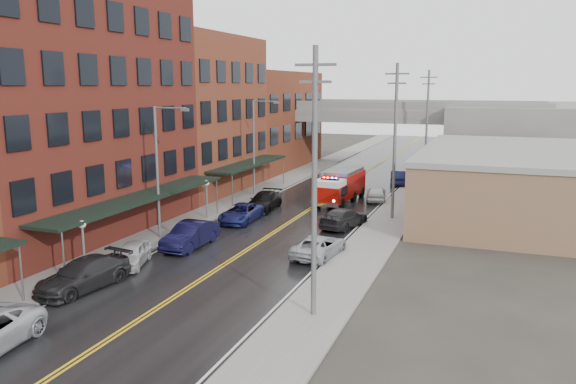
% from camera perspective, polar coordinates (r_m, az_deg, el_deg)
% --- Properties ---
extents(road, '(11.00, 160.00, 0.02)m').
position_cam_1_polar(road, '(41.85, -0.47, -3.52)').
color(road, black).
rests_on(road, ground).
extents(sidewalk_left, '(3.00, 160.00, 0.15)m').
position_cam_1_polar(sidewalk_left, '(44.90, -9.21, -2.59)').
color(sidewalk_left, slate).
rests_on(sidewalk_left, ground).
extents(sidewalk_right, '(3.00, 160.00, 0.15)m').
position_cam_1_polar(sidewalk_right, '(39.90, 9.40, -4.29)').
color(sidewalk_right, slate).
rests_on(sidewalk_right, ground).
extents(curb_left, '(0.30, 160.00, 0.15)m').
position_cam_1_polar(curb_left, '(44.12, -7.35, -2.77)').
color(curb_left, gray).
rests_on(curb_left, ground).
extents(curb_right, '(0.30, 160.00, 0.15)m').
position_cam_1_polar(curb_right, '(40.23, 7.09, -4.10)').
color(curb_right, gray).
rests_on(curb_right, ground).
extents(brick_building_b, '(9.00, 20.00, 18.00)m').
position_cam_1_polar(brick_building_b, '(41.58, -21.75, 8.17)').
color(brick_building_b, '#5B1A18').
rests_on(brick_building_b, ground).
extents(brick_building_c, '(9.00, 15.00, 15.00)m').
position_cam_1_polar(brick_building_c, '(55.87, -9.49, 7.72)').
color(brick_building_c, brown).
rests_on(brick_building_c, ground).
extents(brick_building_far, '(9.00, 20.00, 12.00)m').
position_cam_1_polar(brick_building_far, '(71.63, -2.42, 7.30)').
color(brick_building_far, brown).
rests_on(brick_building_far, ground).
extents(tan_building, '(14.00, 22.00, 5.00)m').
position_cam_1_polar(tan_building, '(48.53, 21.96, 0.69)').
color(tan_building, '#8A674A').
rests_on(tan_building, ground).
extents(right_far_block, '(18.00, 30.00, 8.00)m').
position_cam_1_polar(right_far_block, '(78.20, 23.08, 5.28)').
color(right_far_block, slate).
rests_on(right_far_block, ground).
extents(awning_1, '(2.60, 18.00, 3.09)m').
position_cam_1_polar(awning_1, '(38.62, -14.72, -0.56)').
color(awning_1, black).
rests_on(awning_1, ground).
extents(awning_2, '(2.60, 13.00, 3.09)m').
position_cam_1_polar(awning_2, '(53.65, -3.94, 2.87)').
color(awning_2, black).
rests_on(awning_2, ground).
extents(globe_lamp_1, '(0.44, 0.44, 3.12)m').
position_cam_1_polar(globe_lamp_1, '(32.74, -20.13, -4.11)').
color(globe_lamp_1, '#59595B').
rests_on(globe_lamp_1, ground).
extents(globe_lamp_2, '(0.44, 0.44, 3.12)m').
position_cam_1_polar(globe_lamp_2, '(44.00, -8.28, 0.15)').
color(globe_lamp_2, '#59595B').
rests_on(globe_lamp_2, ground).
extents(street_lamp_1, '(2.64, 0.22, 9.00)m').
position_cam_1_polar(street_lamp_1, '(38.55, -12.87, 2.81)').
color(street_lamp_1, '#59595B').
rests_on(street_lamp_1, ground).
extents(street_lamp_2, '(2.64, 0.22, 9.00)m').
position_cam_1_polar(street_lamp_2, '(52.55, -3.26, 5.13)').
color(street_lamp_2, '#59595B').
rests_on(street_lamp_2, ground).
extents(utility_pole_0, '(1.80, 0.24, 12.00)m').
position_cam_1_polar(utility_pole_0, '(24.35, 2.70, 1.20)').
color(utility_pole_0, '#59595B').
rests_on(utility_pole_0, ground).
extents(utility_pole_1, '(1.80, 0.24, 12.00)m').
position_cam_1_polar(utility_pole_1, '(43.68, 10.80, 5.28)').
color(utility_pole_1, '#59595B').
rests_on(utility_pole_1, ground).
extents(utility_pole_2, '(1.80, 0.24, 12.00)m').
position_cam_1_polar(utility_pole_2, '(63.42, 13.93, 6.82)').
color(utility_pole_2, '#59595B').
rests_on(utility_pole_2, ground).
extents(overpass, '(40.00, 10.00, 7.50)m').
position_cam_1_polar(overpass, '(71.49, 8.81, 7.17)').
color(overpass, slate).
rests_on(overpass, ground).
extents(fire_truck, '(3.53, 7.90, 2.83)m').
position_cam_1_polar(fire_truck, '(50.36, 5.27, 0.66)').
color(fire_truck, '#9C0E07').
rests_on(fire_truck, ground).
extents(parked_car_left_3, '(2.93, 5.63, 1.56)m').
position_cam_1_polar(parked_car_left_3, '(31.01, -20.07, -7.88)').
color(parked_car_left_3, black).
rests_on(parked_car_left_3, ground).
extents(parked_car_left_4, '(2.85, 4.33, 1.37)m').
position_cam_1_polar(parked_car_left_4, '(34.05, -15.63, -6.12)').
color(parked_car_left_4, '#B3B3B3').
rests_on(parked_car_left_4, ground).
extents(parked_car_left_5, '(1.81, 5.03, 1.65)m').
position_cam_1_polar(parked_car_left_5, '(36.92, -9.89, -4.33)').
color(parked_car_left_5, black).
rests_on(parked_car_left_5, ground).
extents(parked_car_left_6, '(2.56, 5.06, 1.37)m').
position_cam_1_polar(parked_car_left_6, '(43.30, -4.81, -2.15)').
color(parked_car_left_6, navy).
rests_on(parked_car_left_6, ground).
extents(parked_car_left_7, '(2.42, 5.22, 1.47)m').
position_cam_1_polar(parked_car_left_7, '(47.34, -2.46, -0.94)').
color(parked_car_left_7, black).
rests_on(parked_car_left_7, ground).
extents(parked_car_right_0, '(2.69, 5.02, 1.34)m').
position_cam_1_polar(parked_car_right_0, '(34.54, 3.17, -5.51)').
color(parked_car_right_0, '#A4A8AC').
rests_on(parked_car_right_0, ground).
extents(parked_car_right_1, '(3.06, 5.29, 1.44)m').
position_cam_1_polar(parked_car_right_1, '(41.70, 5.67, -2.62)').
color(parked_car_right_1, black).
rests_on(parked_car_right_1, ground).
extents(parked_car_right_2, '(2.46, 4.46, 1.44)m').
position_cam_1_polar(parked_car_right_2, '(51.57, 8.95, -0.11)').
color(parked_car_right_2, silver).
rests_on(parked_car_right_2, ground).
extents(parked_car_right_3, '(2.42, 4.89, 1.54)m').
position_cam_1_polar(parked_car_right_3, '(60.27, 11.15, 1.44)').
color(parked_car_right_3, '#0E1134').
rests_on(parked_car_right_3, ground).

